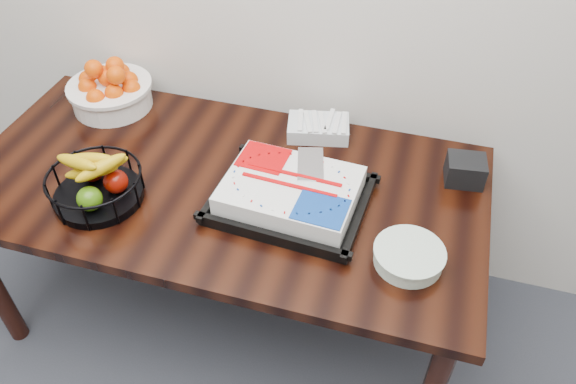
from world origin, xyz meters
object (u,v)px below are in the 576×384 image
(plate_stack, at_px, (409,256))
(napkin_box, at_px, (465,170))
(fruit_basket, at_px, (95,184))
(table, at_px, (223,198))
(tangerine_bowl, at_px, (109,87))
(cake_tray, at_px, (291,194))

(plate_stack, xyz_separation_m, napkin_box, (0.13, 0.42, 0.02))
(plate_stack, relative_size, napkin_box, 1.67)
(fruit_basket, relative_size, plate_stack, 1.45)
(table, relative_size, tangerine_bowl, 5.44)
(table, height_order, fruit_basket, fruit_basket)
(table, height_order, plate_stack, plate_stack)
(cake_tray, bearing_deg, table, 170.45)
(table, relative_size, plate_stack, 8.49)
(cake_tray, height_order, fruit_basket, fruit_basket)
(napkin_box, bearing_deg, table, -163.67)
(cake_tray, xyz_separation_m, napkin_box, (0.54, 0.28, -0.00))
(tangerine_bowl, xyz_separation_m, napkin_box, (1.38, -0.07, -0.05))
(table, xyz_separation_m, napkin_box, (0.80, 0.23, 0.13))
(tangerine_bowl, height_order, plate_stack, tangerine_bowl)
(tangerine_bowl, bearing_deg, table, -27.50)
(fruit_basket, distance_m, napkin_box, 1.23)
(tangerine_bowl, xyz_separation_m, plate_stack, (1.24, -0.49, -0.06))
(tangerine_bowl, relative_size, plate_stack, 1.56)
(cake_tray, relative_size, tangerine_bowl, 1.54)
(fruit_basket, xyz_separation_m, plate_stack, (1.02, 0.01, -0.04))
(cake_tray, bearing_deg, fruit_basket, -165.79)
(fruit_basket, height_order, napkin_box, fruit_basket)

